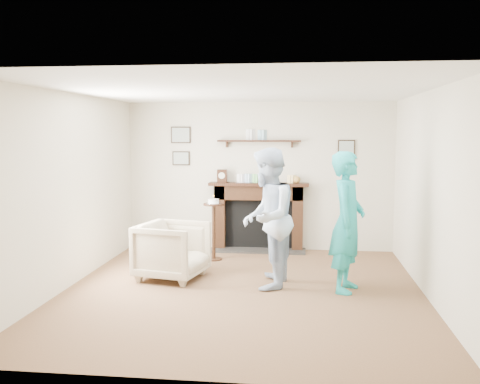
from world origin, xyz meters
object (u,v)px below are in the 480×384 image
Objects in this scene: man at (267,287)px; pedestal_table at (214,220)px; armchair at (173,278)px; woman at (346,290)px.

pedestal_table reaches higher than man.
armchair is 1.36m from pedestal_table.
pedestal_table is at bearing 68.22° from woman.
armchair is 1.33m from man.
pedestal_table is at bearing -5.99° from armchair.
pedestal_table is at bearing -140.83° from man.
woman is at bearing -36.62° from pedestal_table.
pedestal_table is (-0.93, 1.39, 0.63)m from man.
woman is 2.49m from pedestal_table.
armchair is at bearing 97.53° from woman.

